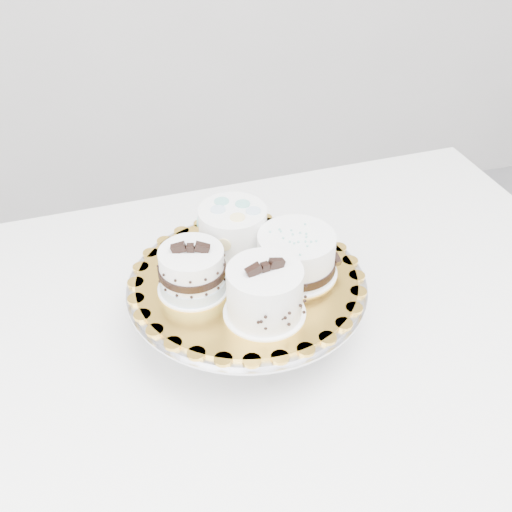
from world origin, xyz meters
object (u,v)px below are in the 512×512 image
object	(u,v)px
cake_banded	(192,272)
cake_dots	(233,230)
cake_board	(247,279)
cake_swirl	(265,293)
table	(252,352)
cake_stand	(247,296)
cake_ribbon	(297,255)

from	to	relation	value
cake_banded	cake_dots	bearing A→B (deg)	58.37
cake_board	cake_swirl	xyz separation A→B (m)	(0.00, -0.08, 0.04)
table	cake_dots	size ratio (longest dim) A/B	10.37
cake_stand	cake_dots	distance (m)	0.11
cake_stand	cake_dots	size ratio (longest dim) A/B	2.86
cake_board	table	bearing A→B (deg)	41.69
table	cake_ribbon	size ratio (longest dim) A/B	9.77
table	cake_ribbon	xyz separation A→B (m)	(0.07, -0.01, 0.21)
cake_banded	cake_dots	size ratio (longest dim) A/B	0.90
table	cake_board	bearing A→B (deg)	-140.92
cake_banded	table	bearing A→B (deg)	21.40
cake_dots	cake_ribbon	xyz separation A→B (m)	(0.08, -0.08, -0.01)
cake_banded	cake_ribbon	bearing A→B (deg)	13.93
cake_swirl	cake_dots	distance (m)	0.16
table	cake_banded	bearing A→B (deg)	-176.18
cake_dots	cake_swirl	bearing A→B (deg)	-92.32
cake_board	cake_ribbon	distance (m)	0.09
cake_banded	cake_ribbon	size ratio (longest dim) A/B	0.85
cake_board	cake_dots	size ratio (longest dim) A/B	2.63
cake_stand	cake_dots	world-z (taller)	cake_dots
cake_swirl	cake_ribbon	size ratio (longest dim) A/B	0.91
cake_banded	cake_swirl	bearing A→B (deg)	-27.89
cake_board	cake_dots	bearing A→B (deg)	91.97
table	cake_board	xyz separation A→B (m)	(-0.01, -0.01, 0.17)
cake_board	cake_ribbon	world-z (taller)	cake_ribbon
cake_ribbon	cake_banded	bearing A→B (deg)	173.55
cake_stand	cake_banded	distance (m)	0.11
cake_stand	cake_swirl	size ratio (longest dim) A/B	2.98
cake_swirl	cake_banded	xyz separation A→B (m)	(-0.09, 0.08, -0.01)
table	cake_ribbon	bearing A→B (deg)	-13.85
cake_board	cake_ribbon	bearing A→B (deg)	-3.46
cake_board	cake_banded	size ratio (longest dim) A/B	2.91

